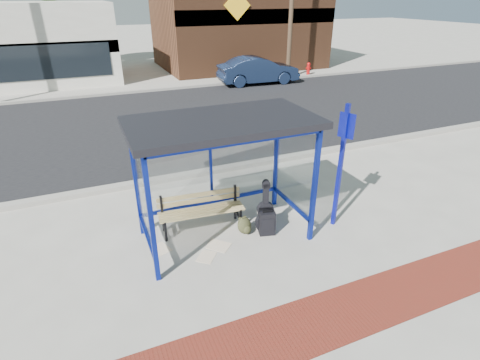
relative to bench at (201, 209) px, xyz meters
name	(u,v)px	position (x,y,z in m)	size (l,w,h in m)	color
ground	(225,236)	(0.34, -0.46, -0.46)	(120.00, 120.00, 0.00)	#B2ADA0
brick_paver_strip	(290,332)	(0.34, -3.06, -0.45)	(60.00, 1.00, 0.01)	maroon
curb_near	(186,175)	(0.34, 2.44, -0.40)	(60.00, 0.25, 0.12)	gray
street_asphalt	(149,123)	(0.34, 7.54, -0.46)	(60.00, 10.00, 0.00)	black
curb_far	(129,92)	(0.34, 12.64, -0.40)	(60.00, 0.25, 0.12)	gray
far_sidewalk	(124,85)	(0.34, 14.54, -0.45)	(60.00, 4.00, 0.01)	#B2ADA0
bus_shelter	(222,137)	(0.34, -0.39, 1.61)	(3.30, 1.80, 2.42)	navy
storefront_brown	(238,14)	(8.34, 18.03, 2.74)	(10.00, 7.08, 6.40)	#59331E
bench	(201,209)	(0.00, 0.00, 0.00)	(1.75, 0.57, 0.81)	black
guitar_bag	(265,214)	(1.15, -0.61, -0.06)	(0.41, 0.20, 1.09)	black
suitcase	(267,223)	(1.14, -0.72, -0.21)	(0.35, 0.27, 0.55)	black
backpack	(245,226)	(0.74, -0.52, -0.29)	(0.33, 0.31, 0.35)	#2F301B
sign_post	(341,161)	(2.60, -0.93, 0.99)	(0.17, 0.30, 2.57)	#0E149A
newspaper_a	(161,249)	(-0.95, -0.39, -0.46)	(0.37, 0.29, 0.01)	white
newspaper_b	(206,257)	(-0.22, -0.95, -0.46)	(0.37, 0.30, 0.01)	white
newspaper_c	(219,246)	(0.10, -0.73, -0.46)	(0.42, 0.33, 0.01)	white
parked_car	(258,70)	(7.09, 12.18, 0.25)	(1.49, 4.28, 1.41)	#172441
fire_hydrant	(308,68)	(10.90, 13.22, -0.07)	(0.32, 0.22, 0.73)	red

